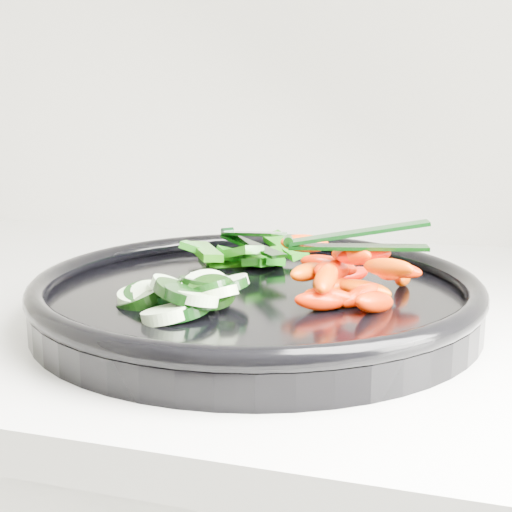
# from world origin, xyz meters

# --- Properties ---
(veggie_tray) EXTENTS (0.41, 0.41, 0.04)m
(veggie_tray) POSITION_xyz_m (-0.49, 1.63, 0.95)
(veggie_tray) COLOR black
(veggie_tray) RESTS_ON counter
(cucumber_pile) EXTENTS (0.11, 0.11, 0.04)m
(cucumber_pile) POSITION_xyz_m (-0.54, 1.57, 0.96)
(cucumber_pile) COLOR black
(cucumber_pile) RESTS_ON veggie_tray
(carrot_pile) EXTENTS (0.13, 0.13, 0.05)m
(carrot_pile) POSITION_xyz_m (-0.42, 1.63, 0.97)
(carrot_pile) COLOR #F13800
(carrot_pile) RESTS_ON veggie_tray
(pepper_pile) EXTENTS (0.12, 0.11, 0.04)m
(pepper_pile) POSITION_xyz_m (-0.53, 1.72, 0.96)
(pepper_pile) COLOR #11750B
(pepper_pile) RESTS_ON veggie_tray
(tong_carrot) EXTENTS (0.11, 0.04, 0.02)m
(tong_carrot) POSITION_xyz_m (-0.41, 1.62, 1.00)
(tong_carrot) COLOR black
(tong_carrot) RESTS_ON carrot_pile
(tong_pepper) EXTENTS (0.09, 0.09, 0.02)m
(tong_pepper) POSITION_xyz_m (-0.53, 1.72, 0.98)
(tong_pepper) COLOR black
(tong_pepper) RESTS_ON pepper_pile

